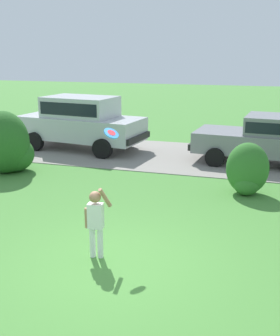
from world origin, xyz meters
The scene contains 8 objects.
ground_plane centered at (0.00, 0.00, 0.00)m, with size 80.00×80.00×0.00m, color #478438.
driveway_strip centered at (0.00, 7.71, 0.01)m, with size 28.00×4.40×0.02m, color gray.
shrub_near_tree centered at (-4.95, 4.36, 0.81)m, with size 1.50×1.50×1.83m.
shrub_centre_left centered at (1.93, 4.39, 0.59)m, with size 1.06×0.87×1.31m.
parked_sedan centered at (2.32, 7.56, 0.85)m, with size 4.54×2.38×1.56m.
parked_suv centered at (-4.14, 7.80, 1.08)m, with size 4.89×2.53×1.92m.
child_thrower centered at (-0.37, 0.14, 0.72)m, with size 0.44×0.29×1.29m.
frisbee centered at (-0.35, 0.92, 2.06)m, with size 0.29×0.28×0.22m.
Camera 1 is at (2.31, -6.04, 3.47)m, focal length 45.04 mm.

